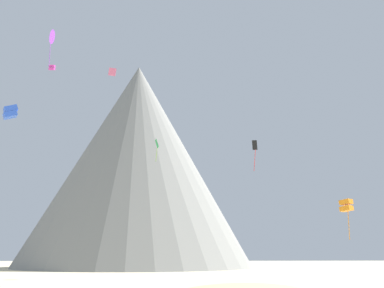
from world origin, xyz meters
TOP-DOWN VIEW (x-y plane):
  - rock_massif at (-13.68, 107.09)m, footprint 90.27×90.27m
  - kite_green_mid at (-5.76, 56.60)m, footprint 0.75×1.02m
  - kite_magenta_high at (-25.44, 55.77)m, footprint 1.02×1.11m
  - kite_orange_low at (18.72, 30.14)m, footprint 1.90×1.90m
  - kite_violet_high at (-23.90, 48.15)m, footprint 0.84×2.56m
  - kite_black_mid at (10.39, 46.36)m, footprint 0.99×0.61m
  - kite_rainbow_high at (-11.46, 33.35)m, footprint 1.14×0.17m
  - kite_blue_mid at (-21.43, 23.60)m, footprint 1.93×1.86m

SIDE VIEW (x-z plane):
  - kite_orange_low at x=18.72m, z-range 7.37..12.39m
  - kite_blue_mid at x=-21.43m, z-range 18.71..20.37m
  - kite_black_mid at x=10.39m, z-range 18.11..23.22m
  - kite_green_mid at x=-5.76m, z-range 21.17..25.34m
  - rock_massif at x=-13.68m, z-range -1.20..57.56m
  - kite_rainbow_high at x=-11.46m, z-range 27.73..28.95m
  - kite_magenta_high at x=-25.44m, z-range 37.04..38.30m
  - kite_violet_high at x=-23.90m, z-range 36.86..43.56m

